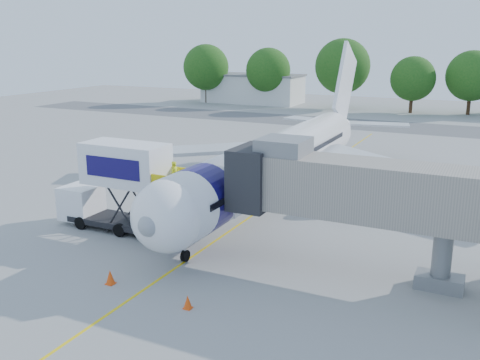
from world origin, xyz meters
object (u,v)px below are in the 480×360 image
at_px(ground_tug, 65,352).
at_px(catering_hiloader, 118,187).
at_px(jet_bridge, 350,189).
at_px(aircraft, 281,158).

bearing_deg(ground_tug, catering_hiloader, 112.72).
distance_m(jet_bridge, catering_hiloader, 14.35).
bearing_deg(catering_hiloader, ground_tug, -59.11).
bearing_deg(ground_tug, aircraft, 84.88).
bearing_deg(aircraft, catering_hiloader, -119.41).
height_order(jet_bridge, ground_tug, jet_bridge).
bearing_deg(jet_bridge, catering_hiloader, -179.99).
height_order(aircraft, catering_hiloader, aircraft).
xyz_separation_m(aircraft, jet_bridge, (7.99, -11.12, 1.39)).
distance_m(aircraft, jet_bridge, 13.77).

